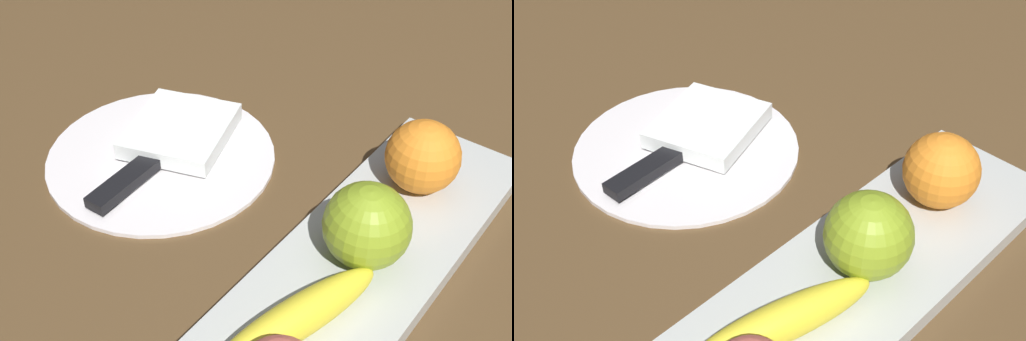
{
  "view_description": "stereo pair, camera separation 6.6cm",
  "coord_description": "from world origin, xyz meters",
  "views": [
    {
      "loc": [
        -0.43,
        -0.18,
        0.47
      ],
      "look_at": [
        -0.03,
        0.13,
        0.05
      ],
      "focal_mm": 47.77,
      "sensor_mm": 36.0,
      "label": 1
    },
    {
      "loc": [
        -0.39,
        -0.23,
        0.47
      ],
      "look_at": [
        -0.03,
        0.13,
        0.05
      ],
      "focal_mm": 47.77,
      "sensor_mm": 36.0,
      "label": 2
    }
  ],
  "objects": [
    {
      "name": "folded_napkin",
      "position": [
        -0.0,
        0.26,
        0.02
      ],
      "size": [
        0.14,
        0.14,
        0.02
      ],
      "primitive_type": "cube",
      "rotation": [
        0.0,
        0.0,
        0.34
      ],
      "color": "white",
      "rests_on": "dinner_plate"
    },
    {
      "name": "dinner_plate",
      "position": [
        -0.03,
        0.26,
        0.0
      ],
      "size": [
        0.25,
        0.25,
        0.01
      ],
      "primitive_type": "cylinder",
      "color": "white",
      "rests_on": "ground_plane"
    },
    {
      "name": "orange_near_apple",
      "position": [
        0.08,
        0.01,
        0.06
      ],
      "size": [
        0.07,
        0.07,
        0.07
      ],
      "primitive_type": "sphere",
      "color": "orange",
      "rests_on": "fruit_tray"
    },
    {
      "name": "knife",
      "position": [
        -0.08,
        0.25,
        0.01
      ],
      "size": [
        0.18,
        0.03,
        0.01
      ],
      "rotation": [
        0.0,
        0.0,
        0.07
      ],
      "color": "silver",
      "rests_on": "dinner_plate"
    },
    {
      "name": "fruit_tray",
      "position": [
        -0.03,
        -0.0,
        0.01
      ],
      "size": [
        0.42,
        0.14,
        0.02
      ],
      "primitive_type": "cube",
      "color": "#B9BEBB",
      "rests_on": "ground_plane"
    },
    {
      "name": "banana",
      "position": [
        -0.14,
        -0.0,
        0.04
      ],
      "size": [
        0.17,
        0.08,
        0.03
      ],
      "primitive_type": "ellipsoid",
      "rotation": [
        0.0,
        0.0,
        -0.27
      ],
      "color": "yellow",
      "rests_on": "fruit_tray"
    },
    {
      "name": "apple",
      "position": [
        -0.04,
        0.0,
        0.06
      ],
      "size": [
        0.08,
        0.08,
        0.08
      ],
      "primitive_type": "sphere",
      "color": "#86A424",
      "rests_on": "fruit_tray"
    },
    {
      "name": "ground_plane",
      "position": [
        0.0,
        0.0,
        0.0
      ],
      "size": [
        2.4,
        2.4,
        0.0
      ],
      "primitive_type": "plane",
      "color": "brown"
    }
  ]
}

